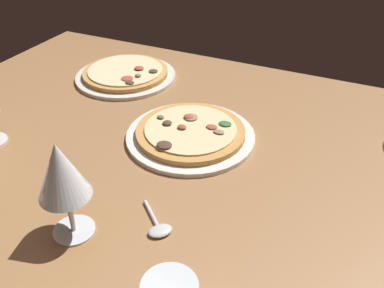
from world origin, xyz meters
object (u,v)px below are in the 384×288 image
object	(u,v)px
pizza_side	(126,74)
wine_glass_far	(61,173)
pizza_main	(190,133)
spoon	(158,227)

from	to	relation	value
pizza_side	wine_glass_far	distance (cm)	58.46
pizza_main	wine_glass_far	xyz separation A→B (cm)	(5.54, 32.85, 10.95)
wine_glass_far	pizza_main	bearing A→B (deg)	-99.57
wine_glass_far	spoon	distance (cm)	17.98
pizza_main	spoon	distance (cm)	27.46
pizza_main	pizza_side	xyz separation A→B (cm)	(29.02, -19.56, 0.00)
wine_glass_far	spoon	xyz separation A→B (cm)	(-12.20, -6.22, -11.66)
pizza_side	spoon	size ratio (longest dim) A/B	3.25
spoon	wine_glass_far	bearing A→B (deg)	27.01
pizza_main	spoon	world-z (taller)	pizza_main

